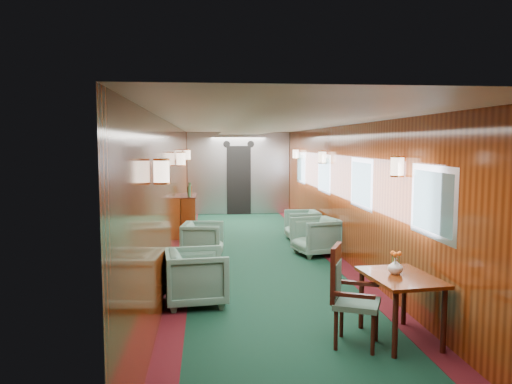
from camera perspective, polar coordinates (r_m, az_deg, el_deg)
room at (r=8.70m, az=0.53°, el=2.65°), size 12.00×12.10×2.40m
bulkhead at (r=14.61m, az=-2.00°, el=2.10°), size 2.98×0.17×2.39m
windows_right at (r=9.24m, az=9.58°, el=1.60°), size 0.02×8.60×0.80m
wall_sconces at (r=9.26m, az=0.15°, el=3.79°), size 2.97×7.97×0.25m
dining_table at (r=5.56m, az=16.20°, el=-10.27°), size 0.75×1.00×0.70m
side_chair at (r=5.32m, az=10.41°, el=-11.11°), size 0.60×0.61×1.04m
credenza at (r=11.31m, az=-7.66°, el=-2.63°), size 0.32×1.03×1.20m
flower_vase at (r=5.56m, az=15.65°, el=-8.17°), size 0.16×0.16×0.17m
armchair_left_near at (r=6.59m, az=-6.83°, el=-9.63°), size 0.87×0.85×0.71m
armchair_left_far at (r=9.14m, az=-6.10°, el=-5.50°), size 0.81×0.79×0.66m
armchair_right_near at (r=9.40m, az=6.89°, el=-5.06°), size 0.93×0.91×0.70m
armchair_right_far at (r=10.83m, az=5.29°, el=-3.78°), size 0.71×0.70×0.64m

